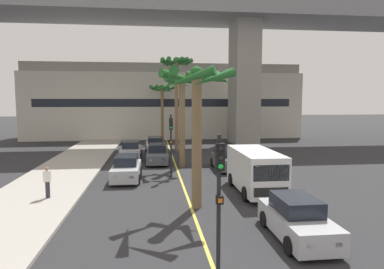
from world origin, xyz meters
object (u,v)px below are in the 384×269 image
traffic_light_median_far (171,137)px  palm_tree_near_median (176,73)px  pedestrian_near_crosswalk (47,182)px  delivery_van (255,170)px  palm_tree_mid_median (162,95)px  palm_tree_farthest_median (197,99)px  car_queue_fourth (297,219)px  traffic_light_median_near (219,188)px  car_queue_second (226,160)px  palm_tree_far_median (182,96)px  car_queue_fifth (126,169)px  car_queue_sixth (157,154)px  car_queue_front (131,151)px  car_queue_third (155,146)px

traffic_light_median_far → palm_tree_near_median: palm_tree_near_median is taller
pedestrian_near_crosswalk → delivery_van: bearing=1.3°
palm_tree_mid_median → palm_tree_farthest_median: palm_tree_mid_median is taller
car_queue_fourth → palm_tree_mid_median: size_ratio=0.59×
traffic_light_median_near → pedestrian_near_crosswalk: bearing=129.7°
car_queue_second → palm_tree_farthest_median: palm_tree_farthest_median is taller
car_queue_second → traffic_light_median_near: traffic_light_median_near is taller
traffic_light_median_far → palm_tree_far_median: 4.74m
car_queue_fourth → traffic_light_median_near: bearing=-143.0°
car_queue_second → car_queue_fourth: same height
car_queue_fourth → pedestrian_near_crosswalk: 12.24m
car_queue_fifth → pedestrian_near_crosswalk: (-3.67, -4.17, 0.28)m
traffic_light_median_far → traffic_light_median_near: bearing=-87.4°
car_queue_second → palm_tree_far_median: 5.81m
car_queue_sixth → palm_tree_near_median: (2.05, 6.37, 7.07)m
car_queue_front → traffic_light_median_near: size_ratio=0.98×
delivery_van → palm_tree_near_median: bearing=101.4°
car_queue_fifth → palm_tree_far_median: size_ratio=0.59×
car_queue_second → car_queue_sixth: size_ratio=1.00×
palm_tree_near_median → pedestrian_near_crosswalk: palm_tree_near_median is taller
car_queue_sixth → traffic_light_median_far: bearing=-81.3°
car_queue_second → traffic_light_median_far: bearing=-150.1°
car_queue_sixth → palm_tree_mid_median: size_ratio=0.59×
car_queue_third → car_queue_fifth: size_ratio=1.01×
car_queue_second → palm_tree_near_median: (-2.98, 9.33, 7.07)m
palm_tree_far_median → palm_tree_farthest_median: (-0.20, -10.05, -0.24)m
car_queue_sixth → delivery_van: delivery_van is taller
car_queue_sixth → traffic_light_median_far: traffic_light_median_far is taller
car_queue_sixth → palm_tree_mid_median: bearing=86.5°
car_queue_sixth → pedestrian_near_crosswalk: 11.28m
palm_tree_far_median → traffic_light_median_near: bearing=-91.6°
car_queue_fifth → palm_tree_mid_median: bearing=81.4°
car_queue_second → car_queue_third: size_ratio=0.99×
traffic_light_median_far → pedestrian_near_crosswalk: bearing=-146.7°
car_queue_second → car_queue_third: same height
delivery_van → palm_tree_far_median: size_ratio=0.75×
car_queue_fifth → pedestrian_near_crosswalk: size_ratio=2.54×
car_queue_sixth → traffic_light_median_far: 5.79m
delivery_van → car_queue_fourth: bearing=-93.2°
car_queue_third → palm_tree_mid_median: palm_tree_mid_median is taller
traffic_light_median_near → palm_tree_farthest_median: bearing=87.7°
delivery_van → palm_tree_farthest_median: bearing=-147.8°
traffic_light_median_near → palm_tree_farthest_median: (0.27, 6.66, 2.48)m
delivery_van → palm_tree_far_median: palm_tree_far_median is taller
palm_tree_near_median → palm_tree_mid_median: bearing=99.1°
car_queue_front → delivery_van: size_ratio=0.78×
car_queue_sixth → palm_tree_farthest_median: size_ratio=0.62×
car_queue_sixth → traffic_light_median_far: size_ratio=0.98×
car_queue_front → car_queue_fourth: size_ratio=1.00×
car_queue_third → car_queue_sixth: 5.34m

